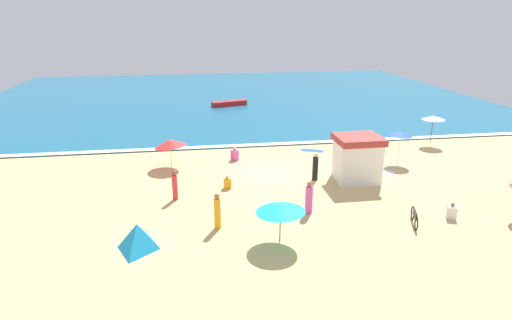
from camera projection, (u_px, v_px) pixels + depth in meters
The scene contains 20 objects.
ground_plane at pixel (272, 174), 27.91m from camera, with size 60.00×60.00×0.00m, color #D8B775.
ocean_water at pixel (230, 96), 54.09m from camera, with size 60.00×44.00×0.10m, color #196084.
wave_breaker_foam at pixel (257, 145), 33.77m from camera, with size 57.00×0.70×0.01m, color white.
lifeguard_cabana at pixel (357, 158), 26.35m from camera, with size 2.74×2.45×2.86m.
beach_umbrella_0 at pixel (434, 118), 33.47m from camera, with size 2.46×2.46×2.37m.
beach_umbrella_2 at pixel (170, 143), 28.52m from camera, with size 2.93×2.92×2.09m.
beach_umbrella_3 at pixel (280, 208), 18.90m from camera, with size 3.14×3.13×1.97m.
beach_umbrella_4 at pixel (401, 134), 29.23m from camera, with size 2.18×2.18×2.31m.
beach_tent at pixel (138, 236), 18.79m from camera, with size 1.79×2.11×1.19m.
parked_bicycle at pixel (415, 217), 21.04m from camera, with size 0.65×1.74×0.76m.
beachgoer_0 at pixel (235, 155), 30.35m from camera, with size 0.59×0.59×0.96m.
beachgoer_1 at pixel (452, 212), 21.69m from camera, with size 0.60×0.60×0.84m.
beachgoer_2 at pixel (227, 182), 25.45m from camera, with size 0.45×0.45×0.83m.
beachgoer_3 at pixel (309, 198), 22.13m from camera, with size 0.53×0.53×1.75m.
beachgoer_4 at pixel (175, 185), 23.73m from camera, with size 0.34×0.34×1.72m.
beachgoer_5 at pixel (217, 212), 20.48m from camera, with size 0.44×0.44×1.82m.
beachgoer_6 at pixel (315, 168), 26.59m from camera, with size 0.47×0.47×1.74m.
beach_towel_0 at pixel (312, 150), 32.63m from camera, with size 1.84×1.32×0.01m.
beach_towel_1 at pixel (387, 173), 28.02m from camera, with size 1.35×1.33×0.01m.
small_boat_0 at pixel (229, 103), 48.26m from camera, with size 4.09×1.97×0.52m.
Camera 1 is at (-4.99, -25.67, 9.82)m, focal length 29.97 mm.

